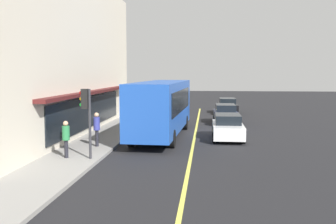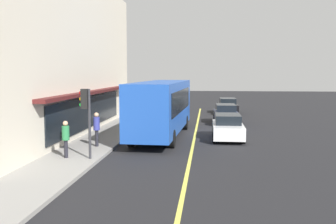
{
  "view_description": "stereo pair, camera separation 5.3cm",
  "coord_description": "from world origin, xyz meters",
  "px_view_note": "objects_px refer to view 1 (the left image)",
  "views": [
    {
      "loc": [
        -26.93,
        -0.75,
        4.12
      ],
      "look_at": [
        -1.95,
        1.67,
        1.6
      ],
      "focal_mm": 42.93,
      "sensor_mm": 36.0,
      "label": 1
    },
    {
      "loc": [
        -26.92,
        -0.8,
        4.12
      ],
      "look_at": [
        -1.95,
        1.67,
        1.6
      ],
      "focal_mm": 42.93,
      "sensor_mm": 36.0,
      "label": 2
    }
  ],
  "objects_px": {
    "car_white": "(228,127)",
    "car_navy": "(225,114)",
    "traffic_light": "(86,107)",
    "bus": "(162,106)",
    "pedestrian_near_storefront": "(97,126)",
    "pedestrian_mid_block": "(66,136)",
    "car_black": "(227,106)"
  },
  "relations": [
    {
      "from": "traffic_light",
      "to": "car_black",
      "type": "xyz_separation_m",
      "value": [
        22.27,
        -7.48,
        -1.79
      ]
    },
    {
      "from": "car_navy",
      "to": "car_black",
      "type": "xyz_separation_m",
      "value": [
        7.68,
        -0.53,
        0.0
      ]
    },
    {
      "from": "pedestrian_near_storefront",
      "to": "pedestrian_mid_block",
      "type": "height_order",
      "value": "pedestrian_near_storefront"
    },
    {
      "from": "pedestrian_near_storefront",
      "to": "car_black",
      "type": "bearing_deg",
      "value": -22.17
    },
    {
      "from": "car_navy",
      "to": "pedestrian_mid_block",
      "type": "height_order",
      "value": "pedestrian_mid_block"
    },
    {
      "from": "car_white",
      "to": "car_navy",
      "type": "xyz_separation_m",
      "value": [
        7.69,
        -0.21,
        0.0
      ]
    },
    {
      "from": "car_white",
      "to": "car_black",
      "type": "xyz_separation_m",
      "value": [
        15.37,
        -0.74,
        0.0
      ]
    },
    {
      "from": "traffic_light",
      "to": "bus",
      "type": "bearing_deg",
      "value": -19.71
    },
    {
      "from": "car_navy",
      "to": "pedestrian_near_storefront",
      "type": "bearing_deg",
      "value": 147.7
    },
    {
      "from": "car_black",
      "to": "pedestrian_mid_block",
      "type": "xyz_separation_m",
      "value": [
        -22.19,
        8.48,
        0.44
      ]
    },
    {
      "from": "bus",
      "to": "car_white",
      "type": "bearing_deg",
      "value": -96.18
    },
    {
      "from": "car_navy",
      "to": "pedestrian_near_storefront",
      "type": "relative_size",
      "value": 2.39
    },
    {
      "from": "car_navy",
      "to": "car_black",
      "type": "bearing_deg",
      "value": -3.93
    },
    {
      "from": "traffic_light",
      "to": "pedestrian_mid_block",
      "type": "bearing_deg",
      "value": 85.53
    },
    {
      "from": "car_black",
      "to": "car_navy",
      "type": "bearing_deg",
      "value": 176.07
    },
    {
      "from": "car_white",
      "to": "pedestrian_near_storefront",
      "type": "distance_m",
      "value": 8.12
    },
    {
      "from": "bus",
      "to": "car_navy",
      "type": "xyz_separation_m",
      "value": [
        7.25,
        -4.32,
        -1.24
      ]
    },
    {
      "from": "car_black",
      "to": "pedestrian_near_storefront",
      "type": "distance_m",
      "value": 20.8
    },
    {
      "from": "car_white",
      "to": "car_black",
      "type": "relative_size",
      "value": 0.99
    },
    {
      "from": "car_navy",
      "to": "pedestrian_mid_block",
      "type": "bearing_deg",
      "value": 151.28
    },
    {
      "from": "car_black",
      "to": "pedestrian_near_storefront",
      "type": "bearing_deg",
      "value": 157.83
    },
    {
      "from": "traffic_light",
      "to": "car_white",
      "type": "bearing_deg",
      "value": -44.3
    },
    {
      "from": "bus",
      "to": "pedestrian_near_storefront",
      "type": "distance_m",
      "value": 5.33
    },
    {
      "from": "pedestrian_mid_block",
      "to": "bus",
      "type": "bearing_deg",
      "value": -26.59
    },
    {
      "from": "car_navy",
      "to": "pedestrian_mid_block",
      "type": "relative_size",
      "value": 2.52
    },
    {
      "from": "bus",
      "to": "pedestrian_near_storefront",
      "type": "relative_size",
      "value": 6.18
    },
    {
      "from": "car_navy",
      "to": "car_black",
      "type": "distance_m",
      "value": 7.69
    },
    {
      "from": "pedestrian_near_storefront",
      "to": "pedestrian_mid_block",
      "type": "distance_m",
      "value": 3.0
    },
    {
      "from": "bus",
      "to": "pedestrian_near_storefront",
      "type": "xyz_separation_m",
      "value": [
        -4.34,
        3.01,
        -0.73
      ]
    },
    {
      "from": "traffic_light",
      "to": "car_black",
      "type": "height_order",
      "value": "traffic_light"
    },
    {
      "from": "car_white",
      "to": "pedestrian_near_storefront",
      "type": "xyz_separation_m",
      "value": [
        -3.89,
        7.11,
        0.51
      ]
    },
    {
      "from": "traffic_light",
      "to": "car_navy",
      "type": "height_order",
      "value": "traffic_light"
    }
  ]
}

